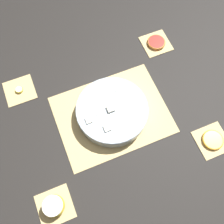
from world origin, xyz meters
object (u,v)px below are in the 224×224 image
(orange_slice_whole, at_px, (213,140))
(fruit_salad_bowl, at_px, (112,111))
(apple_half, at_px, (54,206))
(banana_coin_single, at_px, (19,90))
(grapefruit_slice, at_px, (156,42))

(orange_slice_whole, bearing_deg, fruit_salad_bowl, 142.12)
(apple_half, distance_m, orange_slice_whole, 0.68)
(banana_coin_single, xyz_separation_m, grapefruit_slice, (0.68, 0.00, 0.00))
(fruit_salad_bowl, xyz_separation_m, apple_half, (-0.34, -0.26, -0.01))
(fruit_salad_bowl, bearing_deg, banana_coin_single, 142.00)
(orange_slice_whole, bearing_deg, apple_half, 180.00)
(apple_half, height_order, banana_coin_single, apple_half)
(apple_half, bearing_deg, fruit_salad_bowl, 37.92)
(orange_slice_whole, relative_size, banana_coin_single, 2.44)
(fruit_salad_bowl, bearing_deg, orange_slice_whole, -37.88)
(orange_slice_whole, xyz_separation_m, banana_coin_single, (-0.68, 0.53, -0.00))
(fruit_salad_bowl, xyz_separation_m, orange_slice_whole, (0.34, -0.26, -0.03))
(apple_half, distance_m, banana_coin_single, 0.53)
(orange_slice_whole, bearing_deg, grapefruit_slice, 90.00)
(apple_half, relative_size, orange_slice_whole, 0.94)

